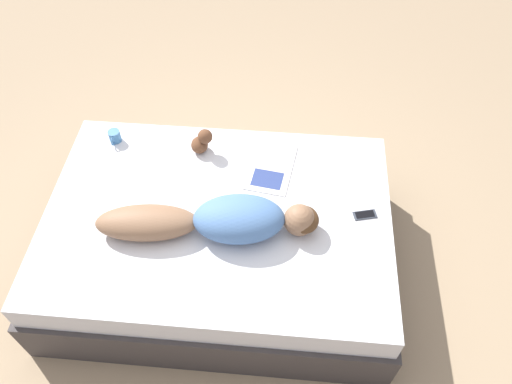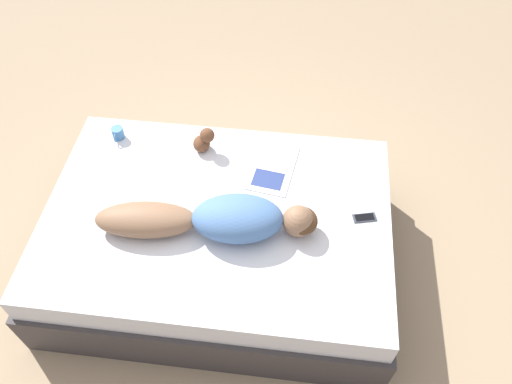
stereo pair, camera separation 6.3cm
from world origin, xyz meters
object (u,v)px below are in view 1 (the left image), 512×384
Objects in this scene: coffee_mug at (115,136)px; cell_phone at (365,215)px; open_magazine at (271,167)px; person at (217,220)px.

cell_phone is (0.50, 1.70, -0.04)m from coffee_mug.
coffee_mug is at bearing -89.76° from open_magazine.
coffee_mug is at bearing -120.26° from cell_phone.
person is 0.92m from cell_phone.
person is at bearing 49.88° from coffee_mug.
person is 1.07m from coffee_mug.
open_magazine is at bearing 81.89° from coffee_mug.
open_magazine is 1.11m from coffee_mug.
open_magazine is 3.21× the size of cell_phone.
open_magazine is 0.70m from cell_phone.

